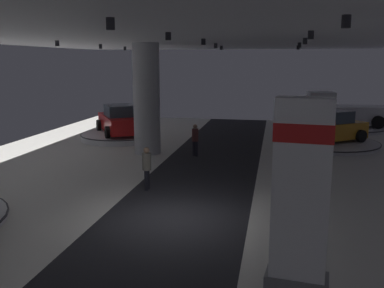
{
  "coord_description": "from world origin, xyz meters",
  "views": [
    {
      "loc": [
        2.85,
        -11.75,
        4.67
      ],
      "look_at": [
        -0.35,
        4.49,
        1.4
      ],
      "focal_mm": 39.85,
      "sensor_mm": 36.0,
      "label": 1
    }
  ],
  "objects_px": {
    "display_platform_deep_right": "(344,127)",
    "display_car_far_left": "(120,121)",
    "brand_sign_pylon": "(301,195)",
    "column_left": "(147,99)",
    "display_platform_far_right": "(328,143)",
    "pickup_truck_deep_right": "(341,112)",
    "display_car_far_right": "(330,128)",
    "visitor_walking_far": "(195,138)",
    "visitor_walking_near": "(147,166)",
    "display_platform_far_left": "(120,136)"
  },
  "relations": [
    {
      "from": "pickup_truck_deep_right",
      "to": "display_car_far_right",
      "type": "distance_m",
      "value": 6.36
    },
    {
      "from": "display_platform_deep_right",
      "to": "display_platform_far_left",
      "type": "xyz_separation_m",
      "value": [
        -13.79,
        -6.78,
        0.07
      ]
    },
    {
      "from": "pickup_truck_deep_right",
      "to": "visitor_walking_far",
      "type": "bearing_deg",
      "value": -128.54
    },
    {
      "from": "display_car_far_right",
      "to": "visitor_walking_far",
      "type": "relative_size",
      "value": 2.77
    },
    {
      "from": "column_left",
      "to": "display_platform_far_right",
      "type": "xyz_separation_m",
      "value": [
        9.29,
        3.85,
        -2.62
      ]
    },
    {
      "from": "display_car_far_left",
      "to": "display_car_far_right",
      "type": "relative_size",
      "value": 1.02
    },
    {
      "from": "brand_sign_pylon",
      "to": "column_left",
      "type": "bearing_deg",
      "value": 119.6
    },
    {
      "from": "display_platform_far_left",
      "to": "display_platform_far_right",
      "type": "bearing_deg",
      "value": 2.57
    },
    {
      "from": "display_platform_far_right",
      "to": "visitor_walking_far",
      "type": "distance_m",
      "value": 7.96
    },
    {
      "from": "column_left",
      "to": "display_car_far_left",
      "type": "height_order",
      "value": "column_left"
    },
    {
      "from": "brand_sign_pylon",
      "to": "display_platform_deep_right",
      "type": "height_order",
      "value": "brand_sign_pylon"
    },
    {
      "from": "visitor_walking_far",
      "to": "pickup_truck_deep_right",
      "type": "bearing_deg",
      "value": 51.46
    },
    {
      "from": "display_car_far_right",
      "to": "display_platform_deep_right",
      "type": "bearing_deg",
      "value": 74.31
    },
    {
      "from": "display_car_far_right",
      "to": "visitor_walking_far",
      "type": "bearing_deg",
      "value": -148.74
    },
    {
      "from": "display_platform_deep_right",
      "to": "display_car_far_left",
      "type": "bearing_deg",
      "value": -153.7
    },
    {
      "from": "display_platform_far_left",
      "to": "visitor_walking_far",
      "type": "bearing_deg",
      "value": -34.19
    },
    {
      "from": "column_left",
      "to": "display_platform_far_left",
      "type": "distance_m",
      "value": 4.98
    },
    {
      "from": "display_car_far_left",
      "to": "visitor_walking_far",
      "type": "distance_m",
      "value": 6.32
    },
    {
      "from": "display_platform_deep_right",
      "to": "display_car_far_right",
      "type": "distance_m",
      "value": 6.52
    },
    {
      "from": "display_platform_far_right",
      "to": "display_car_far_left",
      "type": "bearing_deg",
      "value": -177.31
    },
    {
      "from": "display_platform_far_left",
      "to": "display_car_far_left",
      "type": "height_order",
      "value": "display_car_far_left"
    },
    {
      "from": "column_left",
      "to": "visitor_walking_near",
      "type": "xyz_separation_m",
      "value": [
        1.83,
        -6.06,
        -1.84
      ]
    },
    {
      "from": "visitor_walking_far",
      "to": "display_car_far_left",
      "type": "bearing_deg",
      "value": 145.92
    },
    {
      "from": "display_car_far_left",
      "to": "display_platform_far_right",
      "type": "distance_m",
      "value": 12.06
    },
    {
      "from": "pickup_truck_deep_right",
      "to": "visitor_walking_far",
      "type": "height_order",
      "value": "pickup_truck_deep_right"
    },
    {
      "from": "brand_sign_pylon",
      "to": "display_platform_far_left",
      "type": "distance_m",
      "value": 18.29
    },
    {
      "from": "display_car_far_right",
      "to": "visitor_walking_near",
      "type": "distance_m",
      "value": 12.43
    },
    {
      "from": "display_car_far_right",
      "to": "display_platform_far_right",
      "type": "bearing_deg",
      "value": -141.32
    },
    {
      "from": "display_platform_deep_right",
      "to": "visitor_walking_near",
      "type": "distance_m",
      "value": 18.62
    },
    {
      "from": "display_car_far_left",
      "to": "visitor_walking_near",
      "type": "relative_size",
      "value": 2.83
    },
    {
      "from": "display_car_far_left",
      "to": "visitor_walking_far",
      "type": "relative_size",
      "value": 2.83
    },
    {
      "from": "display_platform_far_right",
      "to": "pickup_truck_deep_right",
      "type": "bearing_deg",
      "value": 76.86
    },
    {
      "from": "pickup_truck_deep_right",
      "to": "display_car_far_right",
      "type": "bearing_deg",
      "value": -102.97
    },
    {
      "from": "display_platform_far_right",
      "to": "visitor_walking_far",
      "type": "xyz_separation_m",
      "value": [
        -6.77,
        -4.1,
        0.78
      ]
    },
    {
      "from": "display_platform_far_left",
      "to": "visitor_walking_far",
      "type": "distance_m",
      "value": 6.38
    },
    {
      "from": "column_left",
      "to": "pickup_truck_deep_right",
      "type": "xyz_separation_m",
      "value": [
        10.74,
        10.06,
        -1.58
      ]
    },
    {
      "from": "pickup_truck_deep_right",
      "to": "display_platform_far_left",
      "type": "bearing_deg",
      "value": -153.36
    },
    {
      "from": "visitor_walking_far",
      "to": "display_platform_far_right",
      "type": "bearing_deg",
      "value": 31.23
    },
    {
      "from": "brand_sign_pylon",
      "to": "display_platform_far_left",
      "type": "xyz_separation_m",
      "value": [
        -9.62,
        15.45,
        -1.85
      ]
    },
    {
      "from": "column_left",
      "to": "visitor_walking_near",
      "type": "bearing_deg",
      "value": -73.16
    },
    {
      "from": "display_platform_deep_right",
      "to": "pickup_truck_deep_right",
      "type": "height_order",
      "value": "pickup_truck_deep_right"
    },
    {
      "from": "column_left",
      "to": "pickup_truck_deep_right",
      "type": "relative_size",
      "value": 1.01
    },
    {
      "from": "column_left",
      "to": "display_platform_deep_right",
      "type": "height_order",
      "value": "column_left"
    },
    {
      "from": "display_platform_far_left",
      "to": "display_platform_far_right",
      "type": "xyz_separation_m",
      "value": [
        12.02,
        0.54,
        -0.08
      ]
    },
    {
      "from": "pickup_truck_deep_right",
      "to": "display_platform_far_left",
      "type": "relative_size",
      "value": 1.18
    },
    {
      "from": "display_car_far_right",
      "to": "visitor_walking_far",
      "type": "height_order",
      "value": "display_car_far_right"
    },
    {
      "from": "display_platform_far_left",
      "to": "display_platform_far_right",
      "type": "height_order",
      "value": "display_platform_far_left"
    },
    {
      "from": "column_left",
      "to": "display_car_far_left",
      "type": "distance_m",
      "value": 4.55
    },
    {
      "from": "display_platform_deep_right",
      "to": "display_car_far_right",
      "type": "bearing_deg",
      "value": -105.69
    },
    {
      "from": "display_platform_far_right",
      "to": "display_car_far_right",
      "type": "relative_size",
      "value": 1.25
    }
  ]
}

